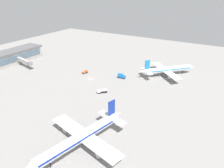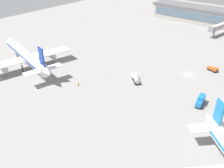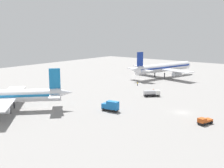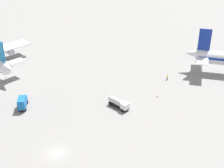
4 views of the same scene
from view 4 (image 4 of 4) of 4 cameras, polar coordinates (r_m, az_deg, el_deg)
ground at (r=75.48m, az=-9.52°, el=-11.75°), size 288.00×288.00×0.00m
fuel_truck at (r=89.01m, az=1.17°, el=-3.35°), size 5.92×5.67×2.50m
catering_truck at (r=92.09m, az=-15.37°, el=-3.08°), size 2.75×5.79×3.30m
ground_crew_worker at (r=105.12m, az=9.63°, el=1.17°), size 0.52×0.52×1.67m
safety_cone_near_gate at (r=95.26m, az=7.89°, el=-2.11°), size 0.44×0.44×0.60m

